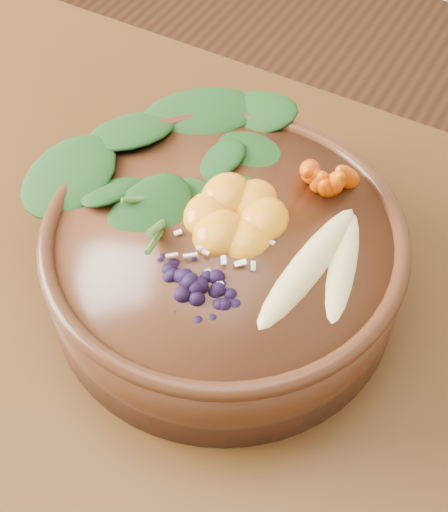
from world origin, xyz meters
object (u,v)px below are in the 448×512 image
Objects in this scene: kale_heap at (207,147)px; carrot_cluster at (327,153)px; dining_table at (109,418)px; banana_halves at (328,253)px; mandarin_cluster at (236,204)px; stoneware_bowl at (224,263)px; blueberry_pile at (191,272)px.

kale_heap is 2.38× the size of carrot_cluster.
banana_halves is at bearing 43.60° from dining_table.
mandarin_cluster is at bearing 69.16° from dining_table.
stoneware_bowl is 1.53× the size of kale_heap.
blueberry_pile is at bearing -83.56° from stoneware_bowl.
banana_halves is (0.14, -0.05, -0.01)m from kale_heap.
blueberry_pile reaches higher than mandarin_cluster.
blueberry_pile is (-0.04, -0.15, -0.02)m from carrot_cluster.
blueberry_pile is at bearing -141.51° from banana_halves.
stoneware_bowl is 0.09m from blueberry_pile.
banana_halves is 1.80× the size of mandarin_cluster.
kale_heap is 0.14m from blueberry_pile.
dining_table is 7.76× the size of kale_heap.
carrot_cluster is 0.87× the size of mandarin_cluster.
mandarin_cluster is (0.05, -0.04, -0.01)m from kale_heap.
stoneware_bowl is at bearing 66.67° from dining_table.
kale_heap is at bearing 130.45° from stoneware_bowl.
mandarin_cluster is (-0.09, 0.01, 0.00)m from banana_halves.
mandarin_cluster is 0.69× the size of blueberry_pile.
stoneware_bowl is 3.62× the size of carrot_cluster.
carrot_cluster is at bearing 113.06° from banana_halves.
dining_table is 5.08× the size of stoneware_bowl.
mandarin_cluster is (0.00, 0.02, 0.06)m from stoneware_bowl.
carrot_cluster is 0.09m from banana_halves.
dining_table is 0.25m from mandarin_cluster.
carrot_cluster reaches higher than mandarin_cluster.
kale_heap is (0.00, 0.19, 0.20)m from dining_table.
stoneware_bowl is 0.10m from kale_heap.
blueberry_pile is at bearing -109.55° from carrot_cluster.
dining_table is 16.03× the size of mandarin_cluster.
kale_heap is 1.15× the size of banana_halves.
stoneware_bowl is 1.75× the size of banana_halves.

